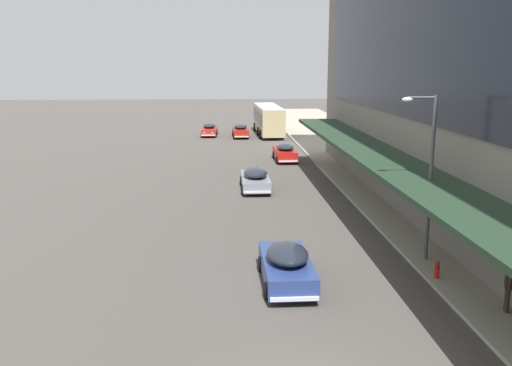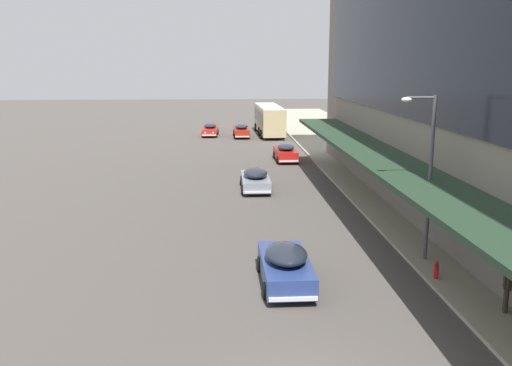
{
  "view_description": "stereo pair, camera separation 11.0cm",
  "coord_description": "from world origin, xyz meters",
  "px_view_note": "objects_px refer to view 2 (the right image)",
  "views": [
    {
      "loc": [
        -2.2,
        -13.08,
        8.56
      ],
      "look_at": [
        0.1,
        21.24,
        1.21
      ],
      "focal_mm": 40.0,
      "sensor_mm": 36.0,
      "label": 1
    },
    {
      "loc": [
        -2.09,
        -13.09,
        8.56
      ],
      "look_at": [
        0.1,
        21.24,
        1.21
      ],
      "focal_mm": 40.0,
      "sensor_mm": 36.0,
      "label": 2
    }
  ],
  "objects_px": {
    "sedan_far_back": "(286,265)",
    "sedan_oncoming_front": "(285,152)",
    "transit_bus_kerbside_front": "(269,118)",
    "pedestrian_at_kerb": "(507,283)",
    "sedan_oncoming_rear": "(255,179)",
    "sedan_lead_mid": "(210,130)",
    "sedan_second_mid": "(241,131)",
    "fire_hydrant": "(436,270)",
    "street_lamp": "(427,166)"
  },
  "relations": [
    {
      "from": "sedan_far_back",
      "to": "sedan_oncoming_front",
      "type": "height_order",
      "value": "sedan_far_back"
    },
    {
      "from": "sedan_oncoming_rear",
      "to": "sedan_oncoming_front",
      "type": "xyz_separation_m",
      "value": [
        3.34,
        11.25,
        0.02
      ]
    },
    {
      "from": "sedan_second_mid",
      "to": "street_lamp",
      "type": "distance_m",
      "value": 42.92
    },
    {
      "from": "fire_hydrant",
      "to": "sedan_second_mid",
      "type": "bearing_deg",
      "value": 97.66
    },
    {
      "from": "sedan_far_back",
      "to": "sedan_oncoming_front",
      "type": "relative_size",
      "value": 1.03
    },
    {
      "from": "sedan_lead_mid",
      "to": "street_lamp",
      "type": "bearing_deg",
      "value": -77.39
    },
    {
      "from": "sedan_second_mid",
      "to": "fire_hydrant",
      "type": "distance_m",
      "value": 44.98
    },
    {
      "from": "sedan_far_back",
      "to": "pedestrian_at_kerb",
      "type": "relative_size",
      "value": 2.6
    },
    {
      "from": "sedan_second_mid",
      "to": "street_lamp",
      "type": "bearing_deg",
      "value": -81.66
    },
    {
      "from": "sedan_far_back",
      "to": "street_lamp",
      "type": "height_order",
      "value": "street_lamp"
    },
    {
      "from": "sedan_oncoming_front",
      "to": "pedestrian_at_kerb",
      "type": "distance_m",
      "value": 31.68
    },
    {
      "from": "sedan_lead_mid",
      "to": "pedestrian_at_kerb",
      "type": "height_order",
      "value": "pedestrian_at_kerb"
    },
    {
      "from": "sedan_oncoming_rear",
      "to": "street_lamp",
      "type": "distance_m",
      "value": 16.43
    },
    {
      "from": "sedan_oncoming_front",
      "to": "sedan_second_mid",
      "type": "height_order",
      "value": "sedan_oncoming_front"
    },
    {
      "from": "sedan_oncoming_front",
      "to": "sedan_lead_mid",
      "type": "xyz_separation_m",
      "value": [
        -6.84,
        17.79,
        -0.05
      ]
    },
    {
      "from": "sedan_far_back",
      "to": "sedan_second_mid",
      "type": "height_order",
      "value": "sedan_far_back"
    },
    {
      "from": "sedan_lead_mid",
      "to": "fire_hydrant",
      "type": "distance_m",
      "value": 47.04
    },
    {
      "from": "sedan_oncoming_rear",
      "to": "pedestrian_at_kerb",
      "type": "height_order",
      "value": "pedestrian_at_kerb"
    },
    {
      "from": "sedan_far_back",
      "to": "sedan_oncoming_rear",
      "type": "bearing_deg",
      "value": 90.4
    },
    {
      "from": "fire_hydrant",
      "to": "sedan_oncoming_front",
      "type": "bearing_deg",
      "value": 95.56
    },
    {
      "from": "sedan_oncoming_front",
      "to": "pedestrian_at_kerb",
      "type": "xyz_separation_m",
      "value": [
        3.98,
        -31.43,
        0.41
      ]
    },
    {
      "from": "sedan_oncoming_front",
      "to": "sedan_lead_mid",
      "type": "relative_size",
      "value": 0.99
    },
    {
      "from": "transit_bus_kerbside_front",
      "to": "sedan_oncoming_front",
      "type": "bearing_deg",
      "value": -90.48
    },
    {
      "from": "sedan_far_back",
      "to": "sedan_oncoming_front",
      "type": "bearing_deg",
      "value": 83.46
    },
    {
      "from": "transit_bus_kerbside_front",
      "to": "sedan_lead_mid",
      "type": "bearing_deg",
      "value": -175.33
    },
    {
      "from": "sedan_oncoming_front",
      "to": "sedan_second_mid",
      "type": "relative_size",
      "value": 0.94
    },
    {
      "from": "pedestrian_at_kerb",
      "to": "sedan_oncoming_rear",
      "type": "bearing_deg",
      "value": 109.92
    },
    {
      "from": "transit_bus_kerbside_front",
      "to": "sedan_oncoming_front",
      "type": "distance_m",
      "value": 18.4
    },
    {
      "from": "sedan_oncoming_rear",
      "to": "sedan_far_back",
      "type": "bearing_deg",
      "value": -89.6
    },
    {
      "from": "sedan_second_mid",
      "to": "sedan_oncoming_rear",
      "type": "bearing_deg",
      "value": -90.2
    },
    {
      "from": "transit_bus_kerbside_front",
      "to": "sedan_oncoming_front",
      "type": "height_order",
      "value": "transit_bus_kerbside_front"
    },
    {
      "from": "transit_bus_kerbside_front",
      "to": "fire_hydrant",
      "type": "bearing_deg",
      "value": -86.81
    },
    {
      "from": "pedestrian_at_kerb",
      "to": "fire_hydrant",
      "type": "xyz_separation_m",
      "value": [
        -1.22,
        3.17,
        -0.69
      ]
    },
    {
      "from": "sedan_oncoming_rear",
      "to": "fire_hydrant",
      "type": "relative_size",
      "value": 7.14
    },
    {
      "from": "transit_bus_kerbside_front",
      "to": "fire_hydrant",
      "type": "relative_size",
      "value": 16.25
    },
    {
      "from": "sedan_far_back",
      "to": "pedestrian_at_kerb",
      "type": "distance_m",
      "value": 7.93
    },
    {
      "from": "transit_bus_kerbside_front",
      "to": "sedan_second_mid",
      "type": "relative_size",
      "value": 2.28
    },
    {
      "from": "transit_bus_kerbside_front",
      "to": "pedestrian_at_kerb",
      "type": "distance_m",
      "value": 49.94
    },
    {
      "from": "sedan_lead_mid",
      "to": "fire_hydrant",
      "type": "bearing_deg",
      "value": -78.24
    },
    {
      "from": "sedan_lead_mid",
      "to": "sedan_oncoming_rear",
      "type": "bearing_deg",
      "value": -83.13
    },
    {
      "from": "sedan_oncoming_rear",
      "to": "pedestrian_at_kerb",
      "type": "bearing_deg",
      "value": -70.08
    },
    {
      "from": "transit_bus_kerbside_front",
      "to": "sedan_second_mid",
      "type": "xyz_separation_m",
      "value": [
        -3.4,
        -2.05,
        -1.2
      ]
    },
    {
      "from": "sedan_oncoming_front",
      "to": "sedan_far_back",
      "type": "bearing_deg",
      "value": -96.54
    },
    {
      "from": "sedan_oncoming_rear",
      "to": "sedan_lead_mid",
      "type": "relative_size",
      "value": 1.06
    },
    {
      "from": "sedan_lead_mid",
      "to": "transit_bus_kerbside_front",
      "type": "bearing_deg",
      "value": 4.67
    },
    {
      "from": "sedan_far_back",
      "to": "fire_hydrant",
      "type": "relative_size",
      "value": 6.88
    },
    {
      "from": "transit_bus_kerbside_front",
      "to": "sedan_far_back",
      "type": "bearing_deg",
      "value": -94.15
    },
    {
      "from": "sedan_far_back",
      "to": "transit_bus_kerbside_front",
      "type": "bearing_deg",
      "value": 85.85
    },
    {
      "from": "pedestrian_at_kerb",
      "to": "street_lamp",
      "type": "height_order",
      "value": "street_lamp"
    },
    {
      "from": "sedan_oncoming_rear",
      "to": "street_lamp",
      "type": "xyz_separation_m",
      "value": [
        6.3,
        -14.76,
        3.51
      ]
    }
  ]
}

